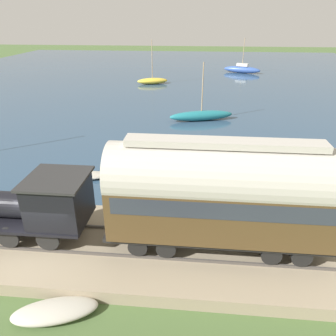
% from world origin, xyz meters
% --- Properties ---
extents(ground_plane, '(200.00, 200.00, 0.00)m').
position_xyz_m(ground_plane, '(0.00, 0.00, 0.00)').
color(ground_plane, '#476033').
extents(harbor_water, '(80.00, 80.00, 0.01)m').
position_xyz_m(harbor_water, '(43.67, 0.00, 0.00)').
color(harbor_water, '#2D4760').
rests_on(harbor_water, ground).
extents(rail_embankment, '(5.46, 56.00, 0.65)m').
position_xyz_m(rail_embankment, '(0.64, 0.00, 0.27)').
color(rail_embankment, gray).
rests_on(rail_embankment, ground).
extents(steam_locomotive, '(2.36, 6.56, 3.31)m').
position_xyz_m(steam_locomotive, '(0.64, 0.80, 2.20)').
color(steam_locomotive, black).
rests_on(steam_locomotive, rail_embankment).
extents(passenger_coach, '(2.38, 8.68, 4.52)m').
position_xyz_m(passenger_coach, '(0.64, -6.76, 3.12)').
color(passenger_coach, black).
rests_on(passenger_coach, rail_embankment).
extents(sailboat_blue, '(3.49, 6.30, 5.58)m').
position_xyz_m(sailboat_blue, '(48.36, -12.82, 0.63)').
color(sailboat_blue, '#335199').
rests_on(sailboat_blue, harbor_water).
extents(sailboat_yellow, '(2.83, 4.61, 5.96)m').
position_xyz_m(sailboat_yellow, '(37.27, 1.00, 0.45)').
color(sailboat_yellow, gold).
rests_on(sailboat_yellow, harbor_water).
extents(sailboat_teal, '(2.84, 6.15, 5.29)m').
position_xyz_m(sailboat_teal, '(19.96, -6.07, 0.49)').
color(sailboat_teal, '#1E707A').
rests_on(sailboat_teal, harbor_water).
extents(rowboat_off_pier, '(2.32, 2.51, 0.52)m').
position_xyz_m(rowboat_off_pier, '(11.73, -6.29, 0.27)').
color(rowboat_off_pier, '#B7B2A3').
rests_on(rowboat_off_pier, harbor_water).
extents(rowboat_near_shore, '(1.36, 2.47, 0.35)m').
position_xyz_m(rowboat_near_shore, '(7.23, 0.69, 0.18)').
color(rowboat_near_shore, '#B7B2A3').
rests_on(rowboat_near_shore, harbor_water).
extents(beached_dinghy, '(1.88, 3.00, 0.44)m').
position_xyz_m(beached_dinghy, '(-2.73, -1.38, 0.22)').
color(beached_dinghy, '#B7B2A3').
rests_on(beached_dinghy, ground).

